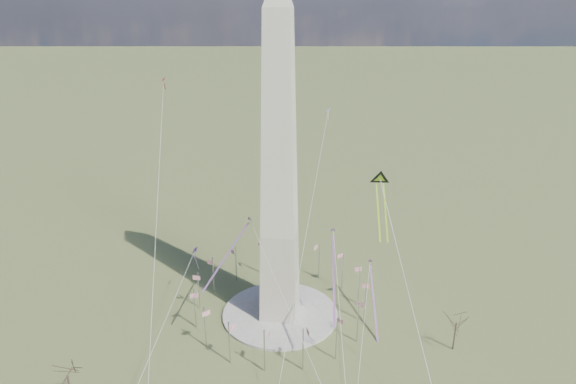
# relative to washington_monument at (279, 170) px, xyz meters

# --- Properties ---
(ground) EXTENTS (2000.00, 2000.00, 0.00)m
(ground) POSITION_rel_washington_monument_xyz_m (0.00, 0.00, -47.95)
(ground) COLOR #4C592C
(ground) RESTS_ON ground
(plaza) EXTENTS (36.00, 36.00, 0.80)m
(plaza) POSITION_rel_washington_monument_xyz_m (0.00, 0.00, -47.55)
(plaza) COLOR beige
(plaza) RESTS_ON ground
(washington_monument) EXTENTS (15.56, 15.56, 100.00)m
(washington_monument) POSITION_rel_washington_monument_xyz_m (0.00, 0.00, 0.00)
(washington_monument) COLOR beige
(washington_monument) RESTS_ON plaza
(flagpole_ring) EXTENTS (54.40, 54.40, 13.00)m
(flagpole_ring) POSITION_rel_washington_monument_xyz_m (-0.00, -0.00, -40.68)
(flagpole_ring) COLOR #B4B7BB
(flagpole_ring) RESTS_ON ground
(tree_near) EXTENTS (7.56, 7.56, 13.23)m
(tree_near) POSITION_rel_washington_monument_xyz_m (50.99, -9.52, -38.52)
(tree_near) COLOR #47332B
(tree_near) RESTS_ON ground
(tree_far) EXTENTS (8.50, 8.50, 14.88)m
(tree_far) POSITION_rel_washington_monument_xyz_m (-43.36, -45.83, -37.35)
(tree_far) COLOR #47332B
(tree_far) RESTS_ON ground
(kite_delta_black) EXTENTS (6.83, 18.16, 14.96)m
(kite_delta_black) POSITION_rel_washington_monument_xyz_m (28.24, 3.96, -3.89)
(kite_delta_black) COLOR black
(kite_delta_black) RESTS_ON ground
(kite_diamond_purple) EXTENTS (1.72, 2.73, 8.32)m
(kite_diamond_purple) POSITION_rel_washington_monument_xyz_m (-28.01, 4.82, -30.91)
(kite_diamond_purple) COLOR #441870
(kite_diamond_purple) RESTS_ON ground
(kite_streamer_left) EXTENTS (3.78, 24.47, 16.80)m
(kite_streamer_left) POSITION_rel_washington_monument_xyz_m (16.52, -9.81, -22.28)
(kite_streamer_left) COLOR #E94124
(kite_streamer_left) RESTS_ON ground
(kite_streamer_mid) EXTENTS (10.66, 19.97, 14.84)m
(kite_streamer_mid) POSITION_rel_washington_monument_xyz_m (-12.06, -7.09, -20.56)
(kite_streamer_mid) COLOR #E94124
(kite_streamer_mid) RESTS_ON ground
(kite_streamer_right) EXTENTS (4.55, 23.65, 16.27)m
(kite_streamer_right) POSITION_rel_washington_monument_xyz_m (28.21, 4.62, -38.94)
(kite_streamer_right) COLOR #E94124
(kite_streamer_right) RESTS_ON ground
(kite_small_red) EXTENTS (1.49, 1.57, 4.42)m
(kite_small_red) POSITION_rel_washington_monument_xyz_m (-46.40, 37.17, 18.01)
(kite_small_red) COLOR red
(kite_small_red) RESTS_ON ground
(kite_small_white) EXTENTS (1.67, 1.46, 4.33)m
(kite_small_white) POSITION_rel_washington_monument_xyz_m (10.68, 40.71, 8.24)
(kite_small_white) COLOR silver
(kite_small_white) RESTS_ON ground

